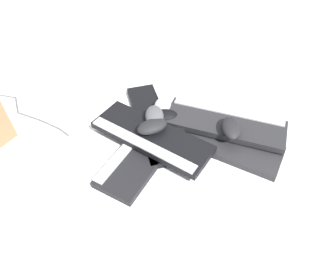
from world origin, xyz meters
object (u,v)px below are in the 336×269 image
Objects in this scene: keyboard_4 at (225,123)px; mouse_2 at (163,116)px; keyboard_2 at (220,141)px; keyboard_3 at (151,137)px; mouse_0 at (231,128)px; mouse_3 at (152,126)px; keyboard_1 at (146,148)px; mouse_1 at (162,106)px; keyboard_0 at (157,120)px; mouse_4 at (154,116)px.

keyboard_4 is 4.12× the size of mouse_2.
keyboard_3 is (0.05, 0.24, 0.03)m from keyboard_2.
mouse_3 is at bearing 89.39° from mouse_0.
mouse_2 is (0.11, -0.09, 0.04)m from keyboard_1.
keyboard_1 is 0.20m from mouse_1.
mouse_1 is at bearing -33.80° from keyboard_0.
mouse_3 is at bearing -31.21° from keyboard_3.
mouse_0 is 1.00× the size of mouse_3.
mouse_1 reaches higher than keyboard_1.
keyboard_4 is 4.12× the size of mouse_3.
keyboard_1 is 0.27m from keyboard_2.
keyboard_0 is 0.15m from keyboard_1.
keyboard_1 is 0.04m from keyboard_3.
mouse_2 is at bearing 52.32° from keyboard_2.
keyboard_2 is 3.92× the size of mouse_1.
keyboard_2 is 0.25m from keyboard_3.
keyboard_3 is at bearing 92.06° from keyboard_4.
mouse_4 reaches higher than keyboard_1.
keyboard_2 is 3.92× the size of mouse_3.
mouse_0 is 0.26m from mouse_2.
mouse_2 is at bearing 68.96° from mouse_0.
mouse_1 reaches higher than keyboard_0.
mouse_0 is (-0.05, -0.27, 0.04)m from keyboard_3.
mouse_0 and mouse_4 have the same top height.
keyboard_1 is at bearing 84.46° from keyboard_2.
mouse_4 is (0.12, 0.25, 0.00)m from mouse_0.
mouse_3 is at bearing 75.37° from keyboard_2.
mouse_1 is (0.14, 0.21, 0.01)m from keyboard_4.
keyboard_4 is (-0.10, -0.24, 0.03)m from keyboard_0.
keyboard_0 is at bearing -123.72° from mouse_3.
keyboard_3 is 0.93× the size of keyboard_4.
mouse_0 is 1.00× the size of mouse_4.
keyboard_4 is at bearing -83.98° from keyboard_1.
mouse_0 is 0.28m from mouse_4.
mouse_2 is (0.14, 0.21, -0.03)m from mouse_0.
keyboard_4 is at bearing -112.68° from keyboard_0.
mouse_3 is at bearing 89.19° from keyboard_4.
keyboard_4 is at bearing -31.34° from keyboard_2.
keyboard_2 is at bearing 94.26° from mouse_0.
keyboard_1 is 3.90× the size of mouse_3.
keyboard_0 is 4.07× the size of mouse_2.
mouse_4 is (0.05, -0.02, 0.00)m from mouse_3.
mouse_2 is at bearing -129.42° from keyboard_0.
mouse_4 is at bearing 77.95° from mouse_0.
keyboard_2 is 3.92× the size of mouse_0.
mouse_2 reaches higher than keyboard_1.
keyboard_3 is at bearing 166.05° from mouse_4.
mouse_2 is (-0.06, 0.01, 0.00)m from mouse_1.
mouse_3 reaches higher than keyboard_4.
keyboard_4 is (0.06, -0.04, 0.03)m from keyboard_2.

